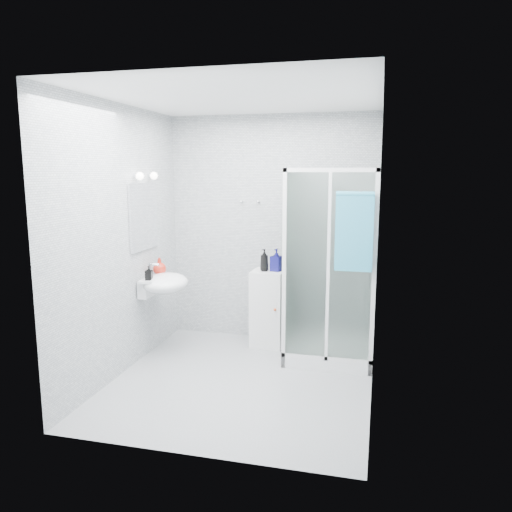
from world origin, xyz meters
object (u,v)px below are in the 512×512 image
(shower_enclosure, at_px, (323,318))
(shampoo_bottle_a, at_px, (264,260))
(soap_dispenser_black, at_px, (149,273))
(hand_towel, at_px, (354,230))
(soap_dispenser_orange, at_px, (159,266))
(shampoo_bottle_b, at_px, (276,260))
(wall_basin, at_px, (163,283))
(storage_cabinet, at_px, (268,308))

(shower_enclosure, distance_m, shampoo_bottle_a, 0.90)
(soap_dispenser_black, bearing_deg, hand_towel, 2.11)
(soap_dispenser_orange, bearing_deg, soap_dispenser_black, -87.47)
(shower_enclosure, relative_size, hand_towel, 2.69)
(hand_towel, xyz_separation_m, shampoo_bottle_b, (-0.87, 0.66, -0.44))
(wall_basin, bearing_deg, soap_dispenser_black, -117.56)
(shower_enclosure, relative_size, soap_dispenser_orange, 10.91)
(shampoo_bottle_a, bearing_deg, soap_dispenser_black, -146.43)
(shampoo_bottle_a, height_order, shampoo_bottle_b, shampoo_bottle_b)
(shampoo_bottle_b, relative_size, soap_dispenser_orange, 1.36)
(shower_enclosure, distance_m, hand_towel, 1.11)
(wall_basin, distance_m, storage_cabinet, 1.22)
(shower_enclosure, height_order, soap_dispenser_orange, shower_enclosure)
(shower_enclosure, height_order, soap_dispenser_black, shower_enclosure)
(soap_dispenser_orange, xyz_separation_m, soap_dispenser_black, (0.01, -0.28, -0.02))
(storage_cabinet, bearing_deg, hand_towel, -32.20)
(storage_cabinet, xyz_separation_m, shampoo_bottle_b, (0.09, 0.00, 0.56))
(shower_enclosure, distance_m, soap_dispenser_black, 1.87)
(shampoo_bottle_a, bearing_deg, storage_cabinet, 39.76)
(shower_enclosure, bearing_deg, hand_towel, -51.75)
(soap_dispenser_orange, bearing_deg, hand_towel, -5.75)
(wall_basin, distance_m, hand_towel, 2.07)
(hand_towel, height_order, soap_dispenser_orange, hand_towel)
(hand_towel, height_order, shampoo_bottle_a, hand_towel)
(storage_cabinet, xyz_separation_m, soap_dispenser_black, (-1.10, -0.73, 0.50))
(soap_dispenser_orange, bearing_deg, storage_cabinet, 22.11)
(storage_cabinet, bearing_deg, shampoo_bottle_a, -137.95)
(storage_cabinet, distance_m, soap_dispenser_black, 1.41)
(shower_enclosure, height_order, storage_cabinet, shower_enclosure)
(shower_enclosure, bearing_deg, shampoo_bottle_a, 161.87)
(wall_basin, height_order, soap_dispenser_orange, soap_dispenser_orange)
(storage_cabinet, relative_size, hand_towel, 1.17)
(shampoo_bottle_a, bearing_deg, shower_enclosure, -18.13)
(hand_towel, bearing_deg, wall_basin, 177.53)
(shower_enclosure, xyz_separation_m, soap_dispenser_orange, (-1.75, -0.19, 0.51))
(shampoo_bottle_a, distance_m, shampoo_bottle_b, 0.13)
(shower_enclosure, relative_size, soap_dispenser_black, 13.48)
(shampoo_bottle_b, height_order, soap_dispenser_orange, shampoo_bottle_b)
(wall_basin, relative_size, soap_dispenser_black, 3.78)
(shampoo_bottle_a, bearing_deg, shampoo_bottle_b, 14.60)
(hand_towel, distance_m, soap_dispenser_orange, 2.13)
(wall_basin, height_order, hand_towel, hand_towel)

